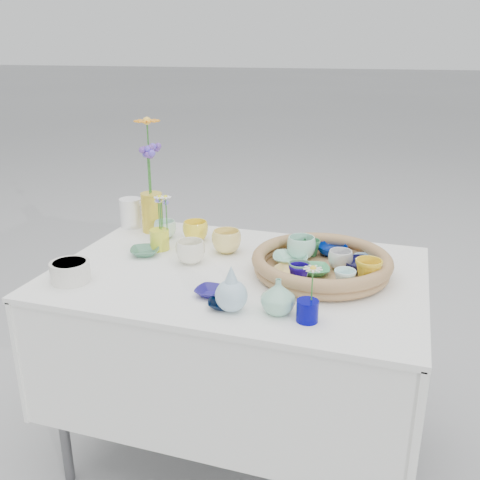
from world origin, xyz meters
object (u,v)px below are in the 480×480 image
(tall_vase_yellow, at_px, (152,212))
(bud_vase_seafoam, at_px, (278,296))
(wicker_tray, at_px, (321,264))
(display_table, at_px, (238,448))

(tall_vase_yellow, bearing_deg, bud_vase_seafoam, -39.38)
(wicker_tray, bearing_deg, display_table, -169.88)
(display_table, xyz_separation_m, wicker_tray, (0.28, 0.05, 0.80))
(display_table, distance_m, tall_vase_yellow, 1.01)
(display_table, height_order, bud_vase_seafoam, bud_vase_seafoam)
(wicker_tray, xyz_separation_m, bud_vase_seafoam, (-0.07, -0.31, 0.01))
(display_table, relative_size, tall_vase_yellow, 7.64)
(wicker_tray, distance_m, bud_vase_seafoam, 0.32)
(bud_vase_seafoam, distance_m, tall_vase_yellow, 0.88)
(display_table, distance_m, wicker_tray, 0.85)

